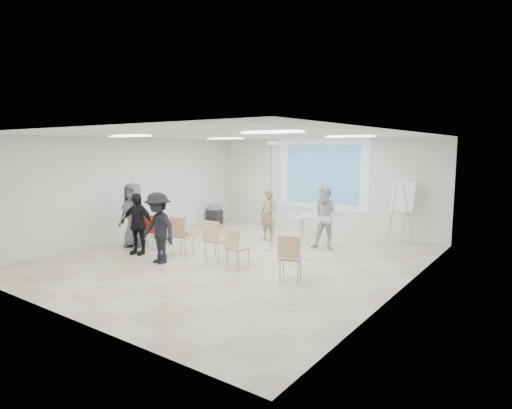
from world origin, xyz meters
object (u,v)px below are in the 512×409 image
Objects in this scene: pedestal_table at (301,227)px; chair_right_inner at (235,245)px; player_left at (268,212)px; audience_outer at (133,211)px; audience_left at (137,219)px; av_cart at (215,215)px; laptop at (183,234)px; chair_center at (214,237)px; audience_mid at (158,223)px; chair_left_inner at (181,233)px; chair_right_far at (290,255)px; chair_left_mid at (159,232)px; player_right at (326,214)px; flipchart_easel at (403,195)px; chair_far_left at (144,226)px.

pedestal_table is 3.23m from chair_right_inner.
player_left is 0.86× the size of audience_outer.
chair_right_inner is at bearing -8.37° from audience_left.
laptop is at bearing -63.52° from av_cart.
audience_mid is at bearing -142.92° from chair_center.
audience_mid is (0.12, -0.93, 0.42)m from laptop.
chair_center is 2.20m from audience_left.
chair_left_inner reaches higher than pedestal_table.
av_cart is at bearing 124.25° from audience_mid.
chair_right_inner is 0.47× the size of audience_mid.
chair_left_mid is at bearing 154.22° from chair_right_far.
audience_outer is at bearing -137.87° from pedestal_table.
player_right reaches higher than audience_mid.
laptop is (-2.68, -2.62, -0.42)m from player_right.
audience_mid is at bearing -30.67° from audience_left.
player_left is 3.20m from chair_left_mid.
audience_outer is at bearing 178.41° from chair_center.
player_right is at bearing 13.41° from chair_left_mid.
pedestal_table is at bearing 145.50° from player_right.
av_cart is at bearing 86.78° from chair_left_mid.
chair_left_inner is at bearing -147.53° from player_right.
audience_mid is at bearing -116.14° from flipchart_easel.
chair_right_far is 4.39m from audience_left.
chair_left_mid is (-2.58, -3.04, 0.04)m from pedestal_table.
chair_center is 0.56× the size of audience_left.
player_right is (0.94, -0.37, 0.51)m from pedestal_table.
audience_mid is 2.01m from audience_outer.
pedestal_table is 0.45× the size of player_right.
audience_mid reaches higher than chair_right_inner.
player_right is 4.90m from audience_left.
flipchart_easel is at bearing 1.67° from av_cart.
chair_left_mid is 4.23m from chair_right_far.
player_left is 3.37m from av_cart.
av_cart reaches higher than laptop.
chair_left_inner is (1.55, -0.11, 0.02)m from chair_far_left.
chair_right_inner is 0.93× the size of chair_right_far.
player_left is 4.67× the size of laptop.
audience_outer is (-5.11, 0.21, 0.42)m from chair_right_far.
player_left is 1.90× the size of chair_right_inner.
player_right is at bearing 81.75° from chair_right_far.
chair_right_far is (4.21, -0.32, 0.08)m from chair_left_mid.
player_right is (1.86, -0.05, 0.11)m from player_left.
audience_outer is at bearing -5.58° from laptop.
flipchart_easel is (5.84, 4.68, 0.39)m from audience_outer.
chair_right_inner is (-0.80, -2.86, -0.43)m from player_right.
chair_far_left is at bearing -131.27° from flipchart_easel.
player_left is (-0.93, -0.32, 0.40)m from pedestal_table.
chair_far_left reaches higher than chair_right_inner.
pedestal_table is 0.87× the size of chair_left_inner.
chair_left_inner is 1.11× the size of chair_right_inner.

